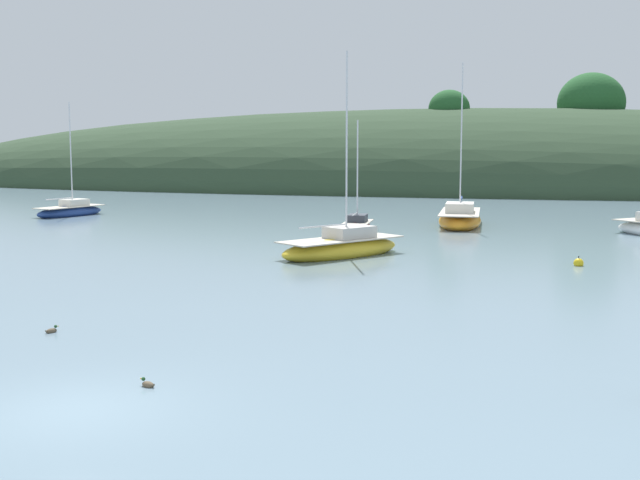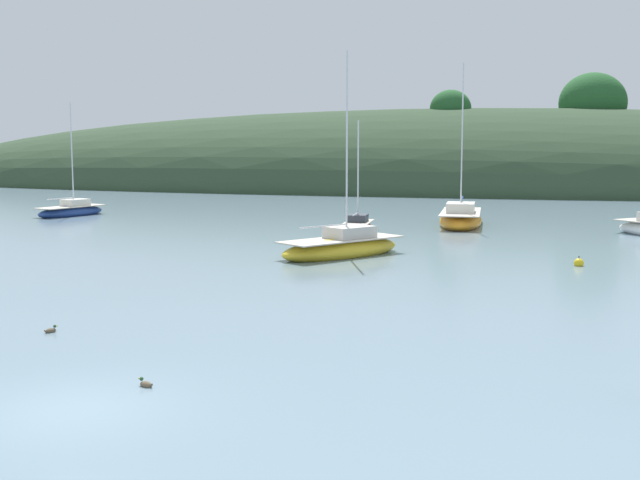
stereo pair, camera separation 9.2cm
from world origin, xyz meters
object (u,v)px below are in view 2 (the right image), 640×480
Objects in this scene: sailboat_orange_cutter at (342,247)px; sailboat_white_near at (461,219)px; duck_straggler at (146,384)px; mooring_buoy_channel at (579,263)px; sailboat_cream_ketch at (71,211)px; sailboat_yellow_far at (357,227)px; duck_lone_left at (51,331)px.

sailboat_white_near is at bearing 74.87° from sailboat_orange_cutter.
sailboat_orange_cutter is at bearing 91.60° from duck_straggler.
sailboat_white_near is 19.95× the size of mooring_buoy_channel.
duck_straggler is at bearing -56.51° from sailboat_cream_ketch.
sailboat_cream_ketch is at bearing 123.49° from duck_straggler.
mooring_buoy_channel is (35.47, -16.58, -0.25)m from sailboat_cream_ketch.
sailboat_orange_cutter is at bearing -33.31° from sailboat_cream_ketch.
duck_straggler is (-3.66, -37.71, -0.42)m from sailboat_white_near.
sailboat_cream_ketch is at bearing 179.35° from sailboat_white_near.
sailboat_cream_ketch is 23.70m from sailboat_yellow_far.
sailboat_white_near is at bearing 42.24° from sailboat_yellow_far.
sailboat_orange_cutter is 0.93× the size of sailboat_white_near.
sailboat_orange_cutter reaches higher than duck_lone_left.
sailboat_orange_cutter reaches higher than mooring_buoy_channel.
sailboat_yellow_far is (-1.51, 10.55, -0.10)m from sailboat_orange_cutter.
sailboat_cream_ketch is 1.24× the size of sailboat_yellow_far.
duck_lone_left is at bearing 140.86° from duck_straggler.
sailboat_orange_cutter is 10.93m from mooring_buoy_channel.
sailboat_white_near reaches higher than mooring_buoy_channel.
sailboat_cream_ketch is 39.15m from mooring_buoy_channel.
sailboat_cream_ketch is at bearing 166.39° from sailboat_yellow_far.
sailboat_cream_ketch is 0.80× the size of sailboat_white_near.
sailboat_white_near reaches higher than duck_straggler.
sailboat_yellow_far is (-5.78, -5.25, -0.15)m from sailboat_white_near.
sailboat_white_near is 17.56m from mooring_buoy_channel.
mooring_buoy_channel is (12.43, -11.00, -0.20)m from sailboat_yellow_far.
sailboat_white_near is 34.69m from duck_lone_left.
sailboat_orange_cutter is at bearing -105.13° from sailboat_white_near.
sailboat_cream_ketch reaches higher than duck_lone_left.
duck_lone_left is (20.07, -33.89, -0.32)m from sailboat_cream_ketch.
sailboat_white_near is at bearing 84.45° from duck_straggler.
mooring_buoy_channel is 1.32× the size of duck_lone_left.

